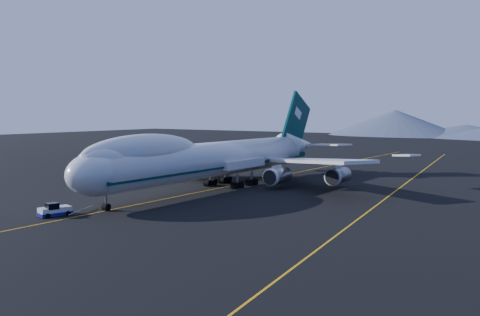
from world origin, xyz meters
The scene contains 5 objects.
ground centered at (0.00, 0.00, 0.00)m, with size 500.00×500.00×0.00m, color black.
taxiway_line_main centered at (0.00, 0.00, 0.01)m, with size 0.25×220.00×0.01m, color #EAA50D.
taxiway_line_side centered at (30.00, 10.00, 0.01)m, with size 0.25×200.00×0.01m, color #EAA50D.
boeing_747 centered at (0.00, 0.03, 5.81)m, with size 59.62×72.43×19.37m.
pushback_tug centered at (-3.00, -33.16, 0.60)m, with size 3.39×4.83×1.91m.
Camera 1 is at (59.79, -79.65, 14.62)m, focal length 40.00 mm.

